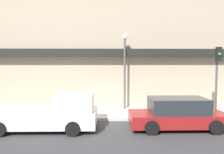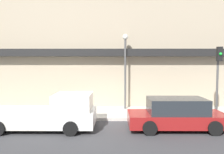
% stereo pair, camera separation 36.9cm
% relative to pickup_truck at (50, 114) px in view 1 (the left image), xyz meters
% --- Properties ---
extents(ground_plane, '(80.00, 80.00, 0.00)m').
position_rel_pickup_truck_xyz_m(ground_plane, '(2.84, 1.44, -0.76)').
color(ground_plane, '#38383A').
extents(sidewalk, '(36.00, 3.32, 0.16)m').
position_rel_pickup_truck_xyz_m(sidewalk, '(2.84, 3.10, -0.68)').
color(sidewalk, '#B7B2A8').
rests_on(sidewalk, ground).
extents(building, '(19.80, 3.80, 11.07)m').
position_rel_pickup_truck_xyz_m(building, '(2.82, 6.24, 3.42)').
color(building, tan).
rests_on(building, ground).
extents(pickup_truck, '(5.18, 2.29, 1.74)m').
position_rel_pickup_truck_xyz_m(pickup_truck, '(0.00, 0.00, 0.00)').
color(pickup_truck, white).
rests_on(pickup_truck, ground).
extents(parked_car, '(4.66, 2.10, 1.51)m').
position_rel_pickup_truck_xyz_m(parked_car, '(6.18, 0.00, -0.03)').
color(parked_car, maroon).
rests_on(parked_car, ground).
extents(fire_hydrant, '(0.16, 0.16, 0.59)m').
position_rel_pickup_truck_xyz_m(fire_hydrant, '(7.01, 2.18, -0.30)').
color(fire_hydrant, '#196633').
rests_on(fire_hydrant, sidewalk).
extents(street_lamp, '(0.36, 0.36, 4.96)m').
position_rel_pickup_truck_xyz_m(street_lamp, '(3.91, 4.02, 2.55)').
color(street_lamp, '#4C4C4C').
rests_on(street_lamp, sidewalk).
extents(traffic_light, '(0.28, 0.42, 3.94)m').
position_rel_pickup_truck_xyz_m(traffic_light, '(8.98, 1.74, 2.10)').
color(traffic_light, '#4C4C4C').
rests_on(traffic_light, sidewalk).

